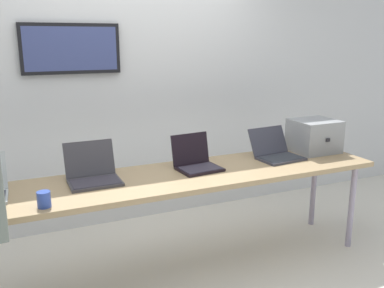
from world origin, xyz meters
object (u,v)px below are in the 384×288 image
object	(u,v)px
equipment_box	(314,136)
coffee_mug	(44,199)
laptop_station_1	(93,173)
laptop_station_2	(196,161)
laptop_station_3	(276,152)
workbench	(178,181)

from	to	relation	value
equipment_box	coffee_mug	xyz separation A→B (m)	(-2.36, -0.38, -0.10)
laptop_station_1	laptop_station_2	bearing A→B (deg)	-1.41
laptop_station_1	laptop_station_3	distance (m)	1.56
workbench	laptop_station_2	distance (m)	0.23
laptop_station_2	laptop_station_3	distance (m)	0.75
equipment_box	laptop_station_1	xyz separation A→B (m)	(-2.00, -0.02, -0.08)
laptop_station_2	laptop_station_3	xyz separation A→B (m)	(0.75, -0.00, -0.00)
equipment_box	laptop_station_2	distance (m)	1.20
laptop_station_1	coffee_mug	xyz separation A→B (m)	(-0.37, -0.36, -0.01)
laptop_station_2	workbench	bearing A→B (deg)	-154.37
laptop_station_3	coffee_mug	world-z (taller)	laptop_station_3
equipment_box	laptop_station_1	distance (m)	2.00
equipment_box	laptop_station_2	world-z (taller)	equipment_box
laptop_station_1	laptop_station_3	xyz separation A→B (m)	(1.56, -0.02, -0.01)
workbench	coffee_mug	distance (m)	1.02
laptop_station_2	coffee_mug	xyz separation A→B (m)	(-1.17, -0.34, -0.01)
laptop_station_1	coffee_mug	distance (m)	0.51
laptop_station_2	equipment_box	bearing A→B (deg)	2.02
laptop_station_1	coffee_mug	size ratio (longest dim) A/B	3.65
laptop_station_2	coffee_mug	bearing A→B (deg)	-163.85
laptop_station_1	laptop_station_3	bearing A→B (deg)	-0.89
workbench	laptop_station_3	size ratio (longest dim) A/B	8.02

